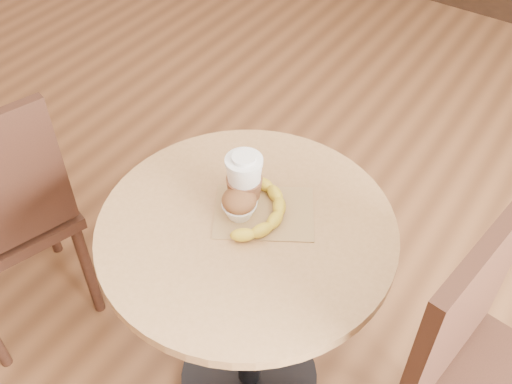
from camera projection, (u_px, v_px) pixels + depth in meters
cafe_table at (248, 279)px, 1.57m from camera, size 0.72×0.72×0.75m
kraft_bag at (264, 212)px, 1.45m from camera, size 0.30×0.28×0.00m
coffee_cup at (244, 182)px, 1.43m from camera, size 0.09×0.09×0.15m
muffin at (239, 204)px, 1.42m from camera, size 0.09×0.09×0.08m
banana at (260, 211)px, 1.43m from camera, size 0.20×0.26×0.03m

